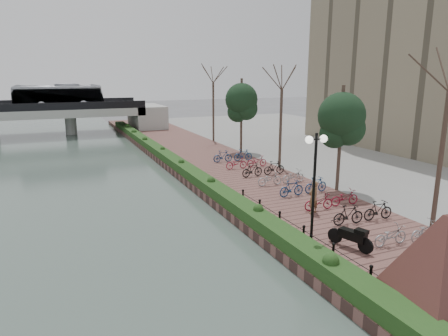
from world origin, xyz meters
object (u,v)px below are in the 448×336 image
granite_monument (443,262)px  motorcycle (350,236)px  lamppost (315,165)px  pedestrian (313,197)px

granite_monument → motorcycle: (0.47, 4.59, -0.99)m
lamppost → granite_monument: bearing=-81.8°
lamppost → motorcycle: (1.27, -0.94, -2.92)m
motorcycle → granite_monument: bearing=-114.0°
lamppost → pedestrian: bearing=53.5°
lamppost → pedestrian: (2.43, 3.28, -2.60)m
lamppost → motorcycle: bearing=-36.6°
granite_monument → motorcycle: 4.72m
lamppost → motorcycle: 3.32m
motorcycle → pedestrian: 4.39m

